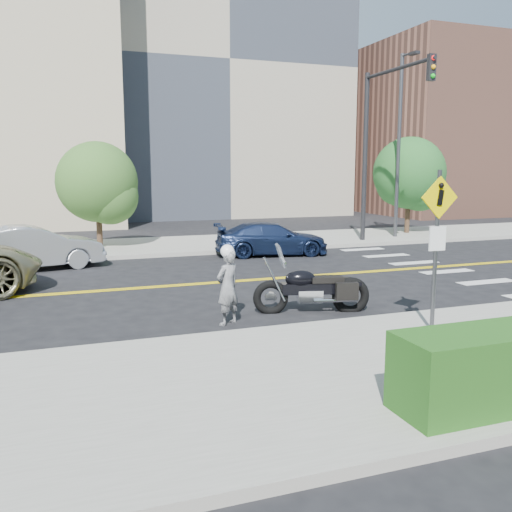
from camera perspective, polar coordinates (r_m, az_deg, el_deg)
The scene contains 14 objects.
ground_plane at distance 14.99m, azimuth -10.60°, elevation -3.23°, with size 120.00×120.00×0.00m, color black.
sidewalk_near at distance 7.95m, azimuth -1.72°, elevation -13.64°, with size 60.00×5.00×0.15m, color #9E9B91.
sidewalk_far at distance 22.31m, azimuth -13.68°, elevation 0.86°, with size 60.00×5.00×0.15m, color #9E9B91.
building_mid at distance 42.32m, azimuth -5.67°, elevation 18.29°, with size 18.00×14.00×20.00m, color #A39984.
building_right at distance 44.67m, azimuth 20.09°, elevation 12.14°, with size 14.00×12.00×12.00m, color #8C5947.
lamp_post at distance 25.39m, azimuth 14.78°, elevation 11.00°, with size 0.16×0.16×8.00m, color #4C4C51.
traffic_light at distance 23.13m, azimuth 12.68°, elevation 12.59°, with size 0.28×4.50×7.00m.
pedestrian_sign at distance 10.48m, azimuth 18.51°, elevation 2.09°, with size 0.78×0.08×3.00m.
motorcyclist at distance 11.05m, azimuth -3.01°, elevation -3.06°, with size 0.68×0.60×1.66m.
motorcycle at distance 12.07m, azimuth 5.96°, elevation -2.37°, with size 2.52×0.77×1.53m, color black, non-canonical shape.
parked_car_silver at distance 18.59m, azimuth -22.45°, elevation 0.81°, with size 1.50×4.29×1.41m, color #A8AAB0.
parked_car_blue at distance 20.22m, azimuth 1.65°, elevation 1.82°, with size 1.71×4.21×1.22m, color #18264A.
tree_far_a at distance 21.96m, azimuth -16.37°, elevation 7.47°, with size 3.11×3.11×4.25m.
tree_far_b at distance 27.13m, azimuth 15.83°, elevation 8.39°, with size 3.41×3.41×4.72m.
Camera 1 is at (-2.25, -14.49, 3.14)m, focal length 38.00 mm.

